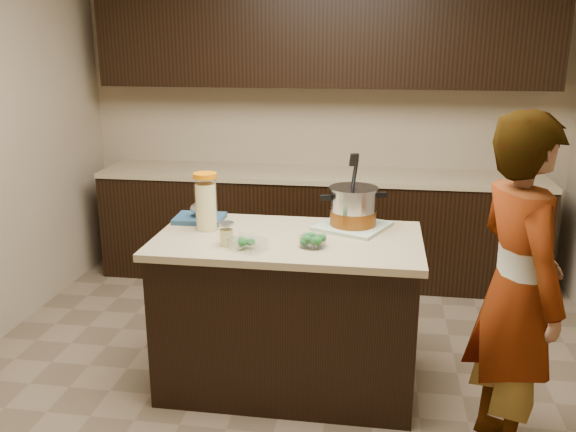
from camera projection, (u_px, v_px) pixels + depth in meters
name	position (u px, v px, depth m)	size (l,w,h in m)	color
ground_plane	(288.00, 382.00, 3.60)	(4.00, 4.00, 0.00)	brown
room_shell	(288.00, 86.00, 3.12)	(4.04, 4.04, 2.72)	tan
back_cabinets	(320.00, 167.00, 4.98)	(3.60, 0.63, 2.33)	black
island	(288.00, 311.00, 3.47)	(1.46, 0.81, 0.90)	black
dish_towel	(353.00, 226.00, 3.51)	(0.36, 0.36, 0.02)	#65865A
stock_pot	(353.00, 209.00, 3.48)	(0.38, 0.36, 0.40)	#B7B7BC
lemonade_pitcher	(206.00, 204.00, 3.44)	(0.17, 0.17, 0.32)	#E0D389
mason_jar	(227.00, 234.00, 3.20)	(0.10, 0.10, 0.13)	#E0D389
broccoli_tub_left	(311.00, 242.00, 3.18)	(0.16, 0.16, 0.06)	silver
broccoli_tub_right	(314.00, 241.00, 3.18)	(0.16, 0.16, 0.06)	silver
broccoli_tub_rect	(248.00, 244.00, 3.14)	(0.21, 0.18, 0.06)	silver
blue_tray	(201.00, 215.00, 3.63)	(0.29, 0.24, 0.11)	navy
person	(517.00, 292.00, 2.79)	(0.61, 0.40, 1.66)	gray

